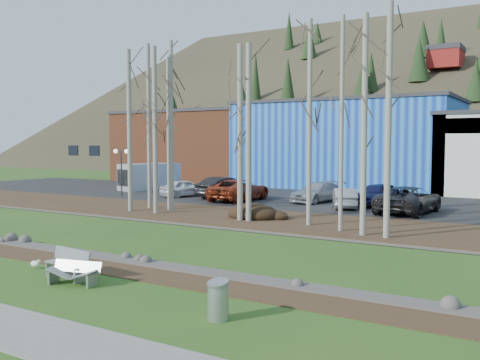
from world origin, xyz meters
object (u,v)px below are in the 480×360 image
Objects in this scene: street_lamp at (121,159)px; car_6 at (408,200)px; car_5 at (345,198)px; car_3 at (318,192)px; litter_bin at (218,302)px; seagull at (35,264)px; car_1 at (225,187)px; car_4 at (377,194)px; car_2 at (239,190)px; bench_damaged at (74,273)px; car_0 at (185,188)px; bench_intact at (69,264)px; van_grey at (147,177)px.

street_lamp is 21.82m from car_6.
car_6 reaches higher than car_5.
car_6 is (6.97, -2.85, 0.10)m from car_3.
seagull is (-8.23, 1.16, -0.26)m from litter_bin.
car_4 is (11.26, 1.03, -0.04)m from car_1.
litter_bin is 25.50m from car_2.
car_3 is 7.53m from car_6.
car_6 reaches higher than litter_bin.
litter_bin is at bearing 119.77° from car_2.
car_4 reaches higher than litter_bin.
car_0 is at bearing 105.70° from bench_damaged.
car_0 is at bearing 22.97° from street_lamp.
car_3 is at bearing -157.08° from car_2.
car_0 is 0.89× the size of car_4.
car_6 is (-0.67, 21.42, 0.49)m from litter_bin.
car_3 is 0.83× the size of car_6.
bench_intact reaches higher than litter_bin.
van_grey reaches higher than car_0.
street_lamp is 0.83× the size of car_4.
car_6 is (13.98, -1.71, 0.00)m from car_1.
car_6 is (4.84, 20.99, 0.57)m from bench_damaged.
street_lamp is 19.50m from car_4.
car_6 reaches higher than car_4.
car_1 is at bearing -142.63° from car_0.
car_1 is (3.20, 0.75, 0.13)m from car_0.
litter_bin is 0.16× the size of car_2.
car_1 is 9.97m from van_grey.
car_4 is 3.87m from car_6.
car_3 is at bearing -17.48° from car_6.
car_0 is (4.50, 2.21, -2.21)m from street_lamp.
car_0 reaches higher than seagull.
car_4 is at bearing -40.50° from car_6.
car_1 reaches higher than car_2.
bench_damaged is at bearing -23.48° from seagull.
litter_bin is 27.39m from car_1.
bench_intact is 25.21m from street_lamp.
car_3 is at bearing -158.10° from car_1.
car_0 is 0.81× the size of car_1.
seagull is 0.08× the size of car_6.
van_grey reaches higher than litter_bin.
car_1 reaches higher than car_0.
street_lamp is (-22.35, 20.16, 2.57)m from litter_bin.
car_1 is (-9.15, 22.70, 0.57)m from bench_damaged.
car_5 is 0.68× the size of car_6.
street_lamp is at bearing -152.30° from car_4.
car_2 is at bearing 94.89° from bench_damaged.
car_0 is 1.01× the size of car_5.
litter_bin is 8.32m from seagull.
car_1 is 9.98m from car_5.
bench_intact is 20.97m from car_5.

